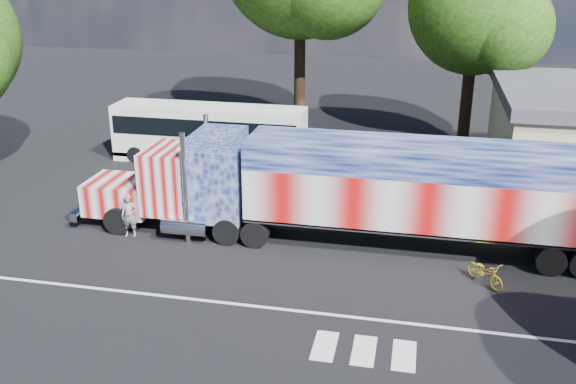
% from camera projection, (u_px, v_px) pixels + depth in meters
% --- Properties ---
extents(ground, '(100.00, 100.00, 0.00)m').
position_uv_depth(ground, '(272.00, 266.00, 24.53)').
color(ground, black).
extents(lane_markings, '(30.00, 2.67, 0.01)m').
position_uv_depth(lane_markings, '(296.00, 324.00, 20.75)').
color(lane_markings, silver).
rests_on(lane_markings, ground).
extents(semi_truck, '(22.07, 3.49, 4.70)m').
position_uv_depth(semi_truck, '(359.00, 188.00, 25.57)').
color(semi_truck, black).
rests_on(semi_truck, ground).
extents(coach_bus, '(10.85, 2.53, 3.16)m').
position_uv_depth(coach_bus, '(209.00, 133.00, 35.99)').
color(coach_bus, white).
rests_on(coach_bus, ground).
extents(woman, '(0.77, 0.61, 1.84)m').
position_uv_depth(woman, '(129.00, 216.00, 26.75)').
color(woman, slate).
rests_on(woman, ground).
extents(bicycle, '(1.60, 1.74, 0.92)m').
position_uv_depth(bicycle, '(485.00, 272.00, 23.06)').
color(bicycle, gold).
rests_on(bicycle, ground).
extents(tree_ne_a, '(8.00, 7.62, 12.02)m').
position_uv_depth(tree_ne_a, '(478.00, 8.00, 36.26)').
color(tree_ne_a, black).
rests_on(tree_ne_a, ground).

